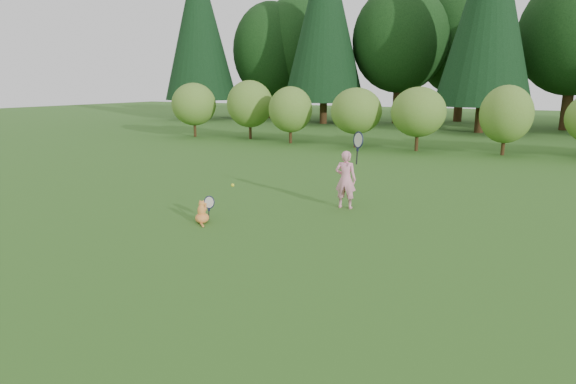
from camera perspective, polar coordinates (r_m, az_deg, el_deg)
The scene contains 5 objects.
ground at distance 8.80m, azimuth -3.61°, elevation -5.33°, with size 100.00×100.00×0.00m, color #225217.
shrub_row at distance 20.63m, azimuth 15.81°, elevation 8.58°, with size 28.00×3.00×2.80m, color #537725, non-canonical shape.
child at distance 10.71m, azimuth 6.89°, elevation 1.63°, with size 0.73×0.45×1.94m.
cat at distance 9.77m, azimuth -10.14°, elevation -2.22°, with size 0.46×0.66×0.63m.
tennis_ball at distance 9.87m, azimuth -6.58°, elevation 0.81°, with size 0.07×0.07×0.07m.
Camera 1 is at (4.41, -7.11, 2.73)m, focal length 30.00 mm.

